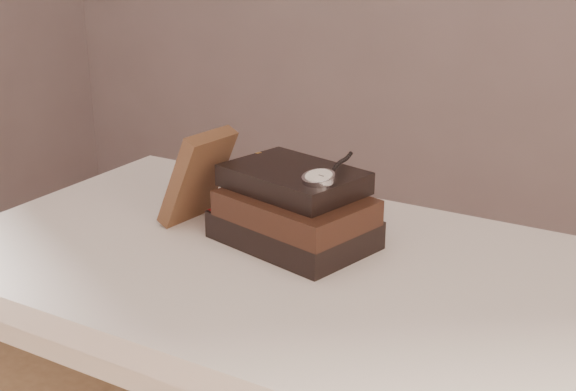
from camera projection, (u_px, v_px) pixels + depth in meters
The scene contains 5 objects.
table at pixel (281, 311), 1.17m from camera, with size 1.00×0.60×0.75m.
book_stack at pixel (294, 210), 1.17m from camera, with size 0.26×0.21×0.12m.
journal at pixel (197, 177), 1.23m from camera, with size 0.02×0.10×0.16m, color #3D2517.
pocket_watch at pixel (321, 176), 1.10m from camera, with size 0.06×0.15×0.02m.
eyeglasses at pixel (291, 179), 1.27m from camera, with size 0.12×0.13×0.05m.
Camera 1 is at (0.54, -0.54, 1.22)m, focal length 48.24 mm.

